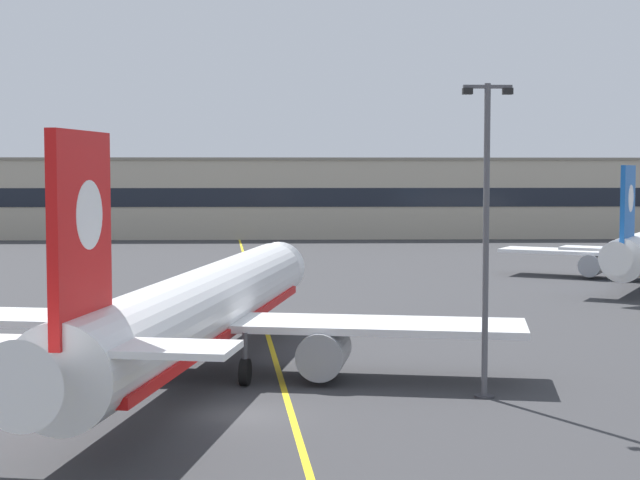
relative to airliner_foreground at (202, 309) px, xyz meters
name	(u,v)px	position (x,y,z in m)	size (l,w,h in m)	color
ground_plane	(243,415)	(2.36, -8.06, -3.37)	(400.00, 400.00, 0.00)	#353538
taxiway_centreline	(261,314)	(2.36, 21.94, -3.37)	(0.30, 180.00, 0.01)	yellow
airliner_foreground	(202,309)	(0.00, 0.00, 0.00)	(32.34, 41.31, 11.65)	white
apron_lamp_post	(486,235)	(13.21, -5.15, 4.03)	(2.24, 0.90, 14.17)	#515156
safety_cone_by_nose_gear	(226,324)	(0.22, 15.51, -3.11)	(0.44, 0.44, 0.55)	orange
terminal_building	(286,198)	(4.03, 105.55, 2.78)	(118.61, 12.40, 12.28)	#B2A893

